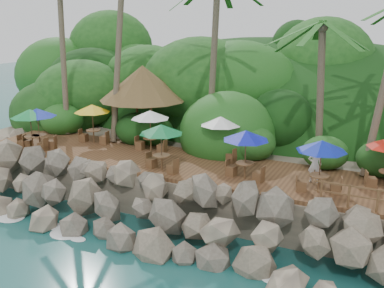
% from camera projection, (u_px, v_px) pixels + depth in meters
% --- Properties ---
extents(ground, '(140.00, 140.00, 0.00)m').
position_uv_depth(ground, '(131.00, 254.00, 19.45)').
color(ground, '#19514F').
rests_on(ground, ground).
extents(land_base, '(32.00, 25.20, 2.10)m').
position_uv_depth(land_base, '(251.00, 141.00, 33.03)').
color(land_base, gray).
rests_on(land_base, ground).
extents(jungle_hill, '(44.80, 28.00, 15.40)m').
position_uv_depth(jungle_hill, '(278.00, 132.00, 39.81)').
color(jungle_hill, '#143811').
rests_on(jungle_hill, ground).
extents(seawall, '(29.00, 4.00, 2.30)m').
position_uv_depth(seawall, '(154.00, 212.00, 20.87)').
color(seawall, gray).
rests_on(seawall, ground).
extents(terrace, '(26.00, 5.00, 0.20)m').
position_uv_depth(terrace, '(192.00, 166.00, 24.05)').
color(terrace, brown).
rests_on(terrace, land_base).
extents(jungle_foliage, '(44.00, 16.00, 12.00)m').
position_uv_depth(jungle_foliage, '(246.00, 159.00, 32.45)').
color(jungle_foliage, '#143811').
rests_on(jungle_foliage, ground).
extents(foam_line, '(25.20, 0.80, 0.06)m').
position_uv_depth(foam_line, '(135.00, 250.00, 19.70)').
color(foam_line, white).
rests_on(foam_line, ground).
extents(palapa, '(5.56, 5.56, 4.60)m').
position_uv_depth(palapa, '(143.00, 83.00, 28.61)').
color(palapa, brown).
rests_on(palapa, ground).
extents(dining_clusters, '(23.67, 5.20, 2.41)m').
position_uv_depth(dining_clusters, '(192.00, 129.00, 23.09)').
color(dining_clusters, brown).
rests_on(dining_clusters, terrace).
extents(waiter, '(0.71, 0.55, 1.72)m').
position_uv_depth(waiter, '(315.00, 165.00, 21.17)').
color(waiter, white).
rests_on(waiter, terrace).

